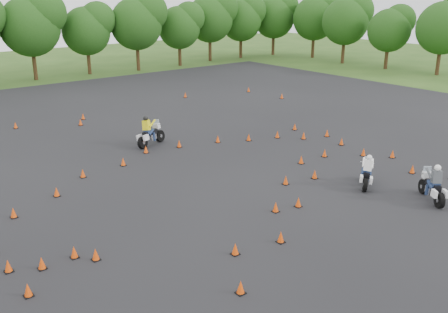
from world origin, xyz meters
TOP-DOWN VIEW (x-y plane):
  - ground at (0.00, 0.00)m, footprint 140.00×140.00m
  - asphalt_pad at (0.00, 6.00)m, footprint 62.00×62.00m
  - treeline at (4.05, 34.83)m, footprint 86.86×32.39m
  - traffic_cones at (0.01, 6.00)m, footprint 32.94×33.00m
  - rider_grey at (5.77, -4.42)m, footprint 1.99×2.38m
  - rider_yellow at (0.08, 11.43)m, footprint 2.63×1.62m
  - rider_white at (4.87, -1.32)m, footprint 2.19×1.88m

SIDE VIEW (x-z plane):
  - ground at x=0.00m, z-range 0.00..0.00m
  - asphalt_pad at x=0.00m, z-range 0.01..0.01m
  - traffic_cones at x=0.01m, z-range 0.01..0.46m
  - rider_white at x=4.87m, z-range 0.00..1.72m
  - rider_grey at x=5.77m, z-range 0.00..1.85m
  - rider_yellow at x=0.08m, z-range 0.00..1.95m
  - treeline at x=4.05m, z-range -0.43..9.49m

